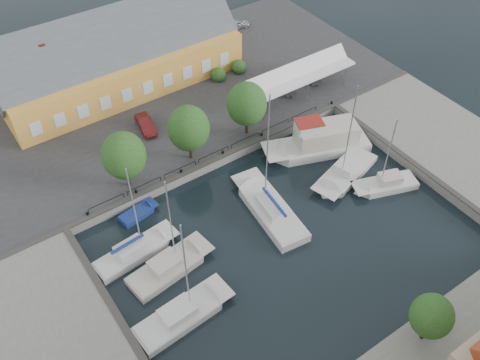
# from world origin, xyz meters

# --- Properties ---
(ground) EXTENTS (140.00, 140.00, 0.00)m
(ground) POSITION_xyz_m (0.00, 0.00, 0.00)
(ground) COLOR black
(ground) RESTS_ON ground
(north_quay) EXTENTS (56.00, 26.00, 1.00)m
(north_quay) POSITION_xyz_m (0.00, 23.00, 0.50)
(north_quay) COLOR #2D2D30
(north_quay) RESTS_ON ground
(east_quay) EXTENTS (12.00, 24.00, 1.00)m
(east_quay) POSITION_xyz_m (22.00, -2.00, 0.50)
(east_quay) COLOR slate
(east_quay) RESTS_ON ground
(quay_edge_fittings) EXTENTS (56.00, 24.72, 0.40)m
(quay_edge_fittings) POSITION_xyz_m (0.02, 4.75, 1.06)
(quay_edge_fittings) COLOR #383533
(quay_edge_fittings) RESTS_ON north_quay
(warehouse) EXTENTS (28.56, 14.00, 9.55)m
(warehouse) POSITION_xyz_m (-2.60, 28.36, 4.43)
(warehouse) COLOR gold
(warehouse) RESTS_ON north_quay
(tent_canopy) EXTENTS (14.00, 4.00, 2.83)m
(tent_canopy) POSITION_xyz_m (14.00, 14.50, 3.68)
(tent_canopy) COLOR white
(tent_canopy) RESTS_ON north_quay
(quay_trees) EXTENTS (18.20, 4.20, 6.30)m
(quay_trees) POSITION_xyz_m (-2.00, 12.00, 4.88)
(quay_trees) COLOR black
(quay_trees) RESTS_ON north_quay
(car_silver) EXTENTS (3.66, 1.86, 1.19)m
(car_silver) POSITION_xyz_m (16.90, 31.26, 1.60)
(car_silver) COLOR #B0B3B9
(car_silver) RESTS_ON north_quay
(car_red) EXTENTS (2.02, 4.15, 1.31)m
(car_red) POSITION_xyz_m (-3.70, 18.73, 1.65)
(car_red) COLOR #5A1415
(car_red) RESTS_ON north_quay
(center_sailboat) EXTENTS (4.11, 10.45, 13.81)m
(center_sailboat) POSITION_xyz_m (0.68, 1.92, 0.36)
(center_sailboat) COLOR silver
(center_sailboat) RESTS_ON ground
(trawler) EXTENTS (11.89, 7.11, 5.00)m
(trawler) POSITION_xyz_m (10.50, 6.16, 1.02)
(trawler) COLOR silver
(trawler) RESTS_ON ground
(east_boat_a) EXTENTS (8.91, 5.09, 12.08)m
(east_boat_a) POSITION_xyz_m (10.13, 1.68, 0.26)
(east_boat_a) COLOR silver
(east_boat_a) RESTS_ON ground
(east_boat_b) EXTENTS (6.94, 4.25, 9.36)m
(east_boat_b) POSITION_xyz_m (12.26, -1.90, 0.26)
(east_boat_b) COLOR silver
(east_boat_b) RESTS_ON ground
(west_boat_a) EXTENTS (8.18, 3.02, 10.69)m
(west_boat_a) POSITION_xyz_m (-12.21, 4.76, 0.27)
(west_boat_a) COLOR silver
(west_boat_a) RESTS_ON ground
(west_boat_b) EXTENTS (8.20, 3.71, 10.89)m
(west_boat_b) POSITION_xyz_m (-10.51, 1.61, 0.26)
(west_boat_b) COLOR #B8B2A6
(west_boat_b) RESTS_ON ground
(west_boat_c) EXTENTS (8.74, 3.36, 11.52)m
(west_boat_c) POSITION_xyz_m (-11.95, -3.10, 0.26)
(west_boat_c) COLOR silver
(west_boat_c) RESTS_ON ground
(launch_nw) EXTENTS (4.05, 2.14, 0.88)m
(launch_nw) POSITION_xyz_m (-9.79, 8.89, 0.09)
(launch_nw) COLOR navy
(launch_nw) RESTS_ON ground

